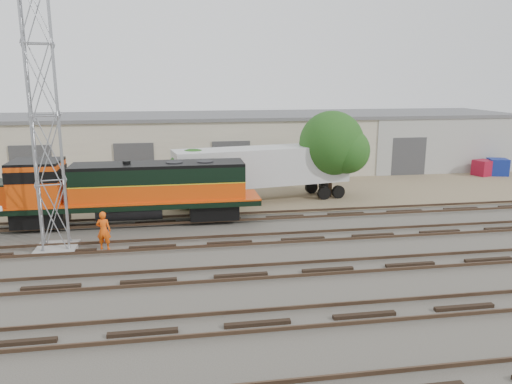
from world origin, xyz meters
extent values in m
plane|color=#47423A|center=(0.00, 0.00, 0.00)|extent=(140.00, 140.00, 0.00)
cube|color=#726047|center=(0.00, 15.00, 0.01)|extent=(80.00, 16.00, 0.02)
cube|color=#4C3828|center=(0.00, -11.25, 0.21)|extent=(80.00, 0.08, 0.14)
cube|color=black|center=(0.00, -7.50, 0.07)|extent=(80.00, 2.40, 0.14)
cube|color=#4C3828|center=(0.00, -8.25, 0.21)|extent=(80.00, 0.08, 0.14)
cube|color=#4C3828|center=(0.00, -6.75, 0.21)|extent=(80.00, 0.08, 0.14)
cube|color=black|center=(0.00, -3.00, 0.07)|extent=(80.00, 2.40, 0.14)
cube|color=#4C3828|center=(0.00, -3.75, 0.21)|extent=(80.00, 0.08, 0.14)
cube|color=#4C3828|center=(0.00, -2.25, 0.21)|extent=(80.00, 0.08, 0.14)
cube|color=black|center=(0.00, 1.50, 0.07)|extent=(80.00, 2.40, 0.14)
cube|color=#4C3828|center=(0.00, 0.75, 0.21)|extent=(80.00, 0.08, 0.14)
cube|color=#4C3828|center=(0.00, 2.25, 0.21)|extent=(80.00, 0.08, 0.14)
cube|color=black|center=(0.00, 6.00, 0.07)|extent=(80.00, 2.40, 0.14)
cube|color=#4C3828|center=(0.00, 5.25, 0.21)|extent=(80.00, 0.08, 0.14)
cube|color=#4C3828|center=(0.00, 6.75, 0.21)|extent=(80.00, 0.08, 0.14)
cube|color=beige|center=(0.00, 23.00, 2.50)|extent=(58.00, 10.00, 5.00)
cube|color=#59595B|center=(0.00, 23.00, 5.15)|extent=(58.40, 10.40, 0.30)
cube|color=#999993|center=(22.00, 17.95, 2.50)|extent=(14.00, 0.10, 5.00)
cube|color=#333335|center=(-14.00, 17.94, 1.70)|extent=(3.20, 0.12, 3.40)
cube|color=#333335|center=(-6.00, 17.94, 1.70)|extent=(3.20, 0.12, 3.40)
cube|color=#333335|center=(2.00, 17.94, 1.70)|extent=(3.20, 0.12, 3.40)
cube|color=#333335|center=(10.00, 17.94, 1.70)|extent=(3.20, 0.12, 3.40)
cube|color=#333335|center=(18.00, 17.94, 1.70)|extent=(3.20, 0.12, 3.40)
cube|color=black|center=(-10.51, 6.00, 0.74)|extent=(2.92, 2.19, 0.91)
cube|color=black|center=(-0.47, 6.00, 0.74)|extent=(2.92, 2.19, 0.91)
cube|color=black|center=(-5.49, 6.00, 1.35)|extent=(15.51, 2.74, 0.32)
cylinder|color=black|center=(-5.49, 6.00, 0.78)|extent=(3.83, 1.00, 1.00)
cube|color=#CC3F09|center=(-3.67, 6.00, 2.06)|extent=(10.03, 2.37, 1.09)
cube|color=black|center=(-3.67, 6.00, 3.06)|extent=(10.03, 2.37, 0.91)
cube|color=black|center=(-3.67, 6.00, 3.61)|extent=(10.03, 2.37, 0.18)
cube|color=#CC3F09|center=(-10.51, 6.00, 2.70)|extent=(2.74, 2.74, 2.37)
cube|color=black|center=(-10.51, 6.00, 3.96)|extent=(2.74, 2.74, 0.15)
cube|color=#CC3F09|center=(-12.61, 6.00, 2.15)|extent=(1.46, 2.19, 1.28)
cube|color=gray|center=(-8.83, 2.05, 0.10)|extent=(1.99, 1.99, 0.20)
cylinder|color=gray|center=(-9.44, 2.66, 6.85)|extent=(0.10, 0.10, 13.29)
cylinder|color=gray|center=(-8.22, 2.66, 6.85)|extent=(0.10, 0.10, 13.29)
cylinder|color=gray|center=(-9.44, 1.44, 6.85)|extent=(0.10, 0.10, 13.29)
cylinder|color=gray|center=(-8.22, 1.44, 6.85)|extent=(0.10, 0.10, 13.29)
imported|color=#F2520D|center=(-6.43, 1.75, 1.00)|extent=(0.81, 0.60, 2.01)
cube|color=silver|center=(3.38, 10.50, 2.55)|extent=(12.74, 4.63, 2.60)
cube|color=black|center=(8.21, 11.36, 0.48)|extent=(2.69, 2.77, 0.96)
cube|color=black|center=(-1.19, 8.72, 0.62)|extent=(0.14, 0.14, 1.25)
cube|color=black|center=(-1.52, 10.61, 0.62)|extent=(0.14, 0.14, 1.25)
cube|color=navy|center=(25.93, 16.57, 0.75)|extent=(1.96, 1.89, 1.50)
cube|color=maroon|center=(24.56, 16.61, 0.70)|extent=(1.85, 1.78, 1.40)
cylinder|color=#382619|center=(-1.48, 9.93, 0.19)|extent=(0.29, 0.29, 0.38)
sphere|color=#154B19|center=(-1.48, 9.93, 1.85)|extent=(4.19, 4.19, 4.19)
sphere|color=#154B19|center=(-0.64, 9.30, 1.43)|extent=(2.93, 2.93, 2.93)
cylinder|color=#382619|center=(8.51, 10.98, 1.17)|extent=(0.27, 0.27, 2.34)
sphere|color=#154B19|center=(8.51, 10.98, 3.98)|extent=(4.68, 4.68, 4.68)
sphere|color=#154B19|center=(9.45, 10.28, 3.51)|extent=(3.28, 3.28, 3.28)
camera|label=1|loc=(-2.68, -23.52, 8.63)|focal=35.00mm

